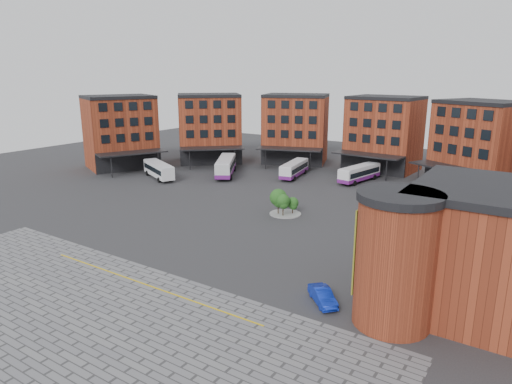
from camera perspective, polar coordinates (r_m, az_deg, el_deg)
The scene contains 13 objects.
ground at distance 55.10m, azimuth -4.39°, elevation -5.58°, with size 160.00×160.00×0.00m, color #28282B.
paving_zone at distance 40.07m, azimuth -22.21°, elevation -14.92°, with size 50.00×22.00×0.02m, color slate.
yellow_line at distance 44.36m, azimuth -13.60°, elevation -11.17°, with size 26.00×0.15×0.02m, color gold.
main_building at distance 87.83m, azimuth 8.48°, elevation 6.83°, with size 94.14×42.48×14.60m.
east_building at distance 40.22m, azimuth 26.94°, elevation -7.03°, with size 17.40×15.40×10.60m.
tree_island at distance 62.63m, azimuth 3.33°, elevation -1.14°, with size 4.40×4.40×3.63m.
bus_a at distance 86.28m, azimuth -12.08°, elevation 2.83°, with size 10.38×6.68×2.94m.
bus_b at distance 86.83m, azimuth -3.81°, elevation 3.26°, with size 8.51×11.69×3.37m.
bus_c at distance 85.74m, azimuth 4.81°, elevation 2.90°, with size 4.03×10.43×2.87m.
bus_d at distance 83.77m, azimuth 12.80°, elevation 2.32°, with size 4.35×10.61×2.91m.
bus_e at distance 74.39m, azimuth 22.21°, elevation -0.05°, with size 7.27×9.47×2.77m.
bus_f at distance 68.42m, azimuth 23.08°, elevation -1.27°, with size 10.61×6.41×2.96m.
blue_car at distance 40.22m, azimuth 8.34°, elevation -12.73°, with size 1.39×4.00×1.32m, color #0D25AE.
Camera 1 is at (31.84, -40.69, 19.14)m, focal length 32.00 mm.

